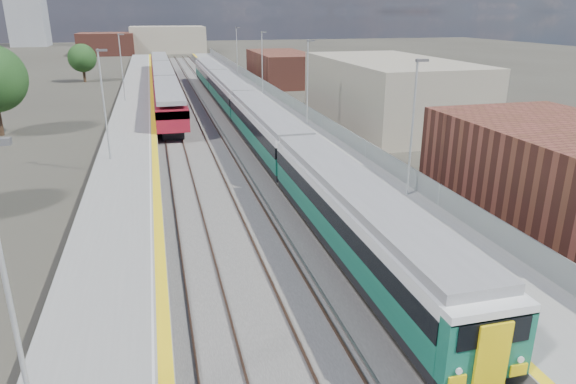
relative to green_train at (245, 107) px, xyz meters
name	(u,v)px	position (x,y,z in m)	size (l,w,h in m)	color
ground	(224,122)	(-1.50, 4.01, -2.16)	(320.00, 320.00, 0.00)	#47443A
ballast_bed	(200,118)	(-3.75, 6.51, -2.13)	(10.50, 155.00, 0.06)	#565451
tracks	(204,114)	(-3.15, 8.19, -2.06)	(8.96, 160.00, 0.17)	#4C3323
platform_right	(269,110)	(3.78, 6.50, -1.63)	(4.70, 155.00, 8.52)	slate
platform_left	(134,116)	(-10.55, 6.50, -1.65)	(4.30, 155.00, 8.52)	slate
buildings	(100,12)	(-19.62, 92.61, 8.54)	(72.00, 185.50, 40.00)	brown
green_train	(245,107)	(0.00, 0.00, 0.00)	(2.79, 77.77, 3.07)	black
red_train	(163,79)	(-7.00, 24.07, -0.03)	(2.87, 58.11, 3.62)	black
tree_c	(82,58)	(-19.14, 41.56, 1.62)	(4.44, 4.44, 6.02)	#382619
tree_d	(368,68)	(20.74, 19.17, 1.20)	(3.96, 3.96, 5.36)	#382619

